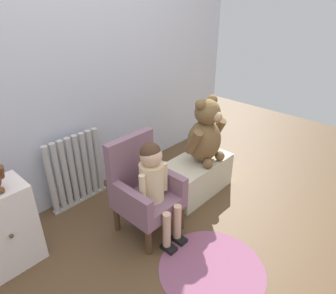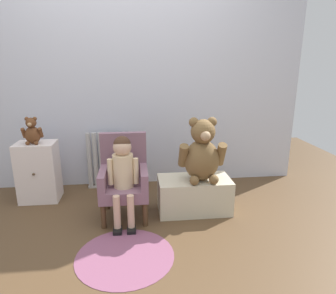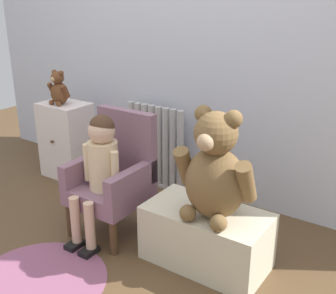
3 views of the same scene
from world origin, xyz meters
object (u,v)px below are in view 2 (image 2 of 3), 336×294
Objects in this scene: child_figure at (123,167)px; large_teddy_bear at (202,153)px; small_dresser at (39,172)px; child_armchair at (124,178)px; low_bench at (194,195)px; small_teddy_bear at (32,132)px; radiator at (110,160)px; floor_rug at (125,256)px.

large_teddy_bear reaches higher than child_figure.
large_teddy_bear is (1.51, -0.43, 0.27)m from small_dresser.
small_dresser is at bearing 154.82° from child_armchair.
small_teddy_bear reaches higher than low_bench.
radiator is 1.09× the size of large_teddy_bear.
child_armchair is at bearing -25.18° from small_dresser.
child_armchair is 0.65m from low_bench.
small_dresser reaches higher than floor_rug.
floor_rug is (-0.67, -0.58, -0.55)m from large_teddy_bear.
small_dresser is at bearing 129.96° from floor_rug.
small_teddy_bear reaches higher than child_figure.
child_armchair is at bearing 90.00° from child_figure.
radiator is at bearing 19.66° from small_dresser.
child_figure is at bearing -29.57° from small_teddy_bear.
radiator is 0.88× the size of floor_rug.
small_dresser reaches higher than low_bench.
small_teddy_bear is at bearing 130.92° from floor_rug.
child_figure is 1.07× the size of floor_rug.
small_teddy_bear is at bearing -157.96° from radiator.
radiator is at bearing 22.04° from small_teddy_bear.
child_armchair reaches higher than floor_rug.
radiator reaches higher than floor_rug.
child_figure reaches higher than small_dresser.
small_teddy_bear is 0.37× the size of floor_rug.
small_teddy_bear is 1.47m from floor_rug.
small_teddy_bear is (-0.84, 0.47, 0.21)m from child_figure.
child_figure is at bearing -90.00° from child_armchair.
low_bench is 0.41m from large_teddy_bear.
small_dresser is at bearing 87.86° from small_teddy_bear.
radiator is 0.82× the size of child_figure.
small_teddy_bear is (-1.51, 0.40, 0.14)m from large_teddy_bear.
low_bench is 0.88m from floor_rug.
low_bench is at bearing 146.49° from large_teddy_bear.
low_bench is (0.62, 0.12, -0.33)m from child_figure.
radiator is 0.94× the size of low_bench.
child_armchair is 0.97m from small_teddy_bear.
floor_rug is (0.01, -0.62, -0.34)m from child_armchair.
radiator is 1.30m from floor_rug.
radiator is 2.40× the size of small_teddy_bear.
child_figure is at bearing -173.31° from large_teddy_bear.
child_figure is (-0.00, -0.11, 0.14)m from child_armchair.
child_armchair reaches higher than small_dresser.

